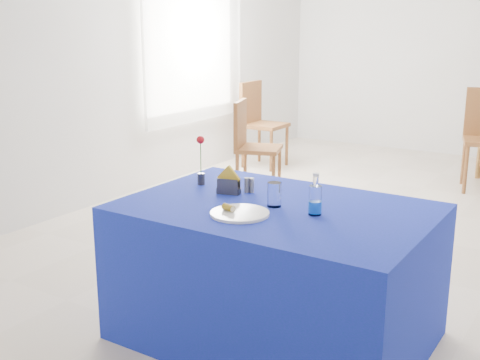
# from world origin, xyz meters

# --- Properties ---
(floor) EXTENTS (7.00, 7.00, 0.00)m
(floor) POSITION_xyz_m (0.00, 0.00, 0.00)
(floor) COLOR beige
(floor) RESTS_ON ground
(room_shell) EXTENTS (7.00, 7.00, 7.00)m
(room_shell) POSITION_xyz_m (0.00, 0.00, 1.75)
(room_shell) COLOR silver
(room_shell) RESTS_ON ground
(window_pane) EXTENTS (0.04, 1.50, 1.60)m
(window_pane) POSITION_xyz_m (-2.47, 0.80, 1.55)
(window_pane) COLOR white
(window_pane) RESTS_ON room_shell
(curtain) EXTENTS (0.04, 1.75, 1.85)m
(curtain) POSITION_xyz_m (-2.40, 0.80, 1.55)
(curtain) COLOR white
(curtain) RESTS_ON room_shell
(plate) EXTENTS (0.30, 0.30, 0.01)m
(plate) POSITION_xyz_m (0.13, -2.24, 0.77)
(plate) COLOR white
(plate) RESTS_ON blue_table
(drinking_glass) EXTENTS (0.07, 0.07, 0.13)m
(drinking_glass) POSITION_xyz_m (0.20, -2.02, 0.82)
(drinking_glass) COLOR white
(drinking_glass) RESTS_ON blue_table
(salt_shaker) EXTENTS (0.03, 0.03, 0.08)m
(salt_shaker) POSITION_xyz_m (-0.04, -1.86, 0.80)
(salt_shaker) COLOR slate
(salt_shaker) RESTS_ON blue_table
(pepper_shaker) EXTENTS (0.03, 0.03, 0.08)m
(pepper_shaker) POSITION_xyz_m (-0.06, -1.87, 0.80)
(pepper_shaker) COLOR slate
(pepper_shaker) RESTS_ON blue_table
(blue_table) EXTENTS (1.60, 1.10, 0.76)m
(blue_table) POSITION_xyz_m (0.21, -2.01, 0.38)
(blue_table) COLOR navy
(blue_table) RESTS_ON floor
(water_bottle) EXTENTS (0.07, 0.07, 0.21)m
(water_bottle) POSITION_xyz_m (0.45, -2.04, 0.83)
(water_bottle) COLOR white
(water_bottle) RESTS_ON blue_table
(napkin_holder) EXTENTS (0.15, 0.08, 0.17)m
(napkin_holder) POSITION_xyz_m (-0.13, -1.95, 0.81)
(napkin_holder) COLOR #353439
(napkin_holder) RESTS_ON blue_table
(rose_vase) EXTENTS (0.05, 0.05, 0.30)m
(rose_vase) POSITION_xyz_m (-0.38, -1.87, 0.90)
(rose_vase) COLOR #26252B
(rose_vase) RESTS_ON blue_table
(chair_win_a) EXTENTS (0.55, 0.55, 0.96)m
(chair_win_a) POSITION_xyz_m (-1.44, 0.40, 0.55)
(chair_win_a) COLOR brown
(chair_win_a) RESTS_ON floor
(chair_win_b) EXTENTS (0.46, 0.46, 1.02)m
(chair_win_b) POSITION_xyz_m (-2.03, 1.54, 0.59)
(chair_win_b) COLOR brown
(chair_win_b) RESTS_ON floor
(banana_pieces) EXTENTS (0.07, 0.05, 0.03)m
(banana_pieces) POSITION_xyz_m (0.07, -2.26, 0.79)
(banana_pieces) COLOR gold
(banana_pieces) RESTS_ON plate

